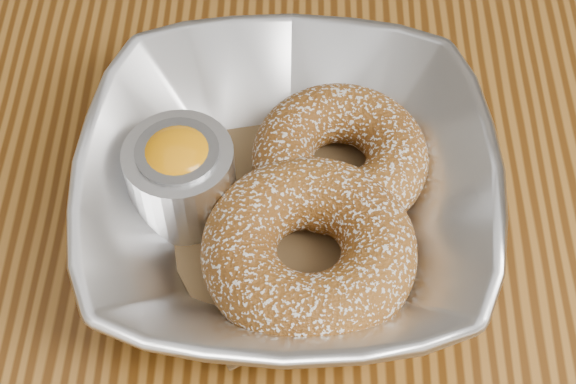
{
  "coord_description": "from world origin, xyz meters",
  "views": [
    {
      "loc": [
        -0.07,
        -0.34,
        1.18
      ],
      "look_at": [
        -0.07,
        -0.06,
        0.78
      ],
      "focal_mm": 55.0,
      "sensor_mm": 36.0,
      "label": 1
    }
  ],
  "objects_px": {
    "table": "(393,235)",
    "donut_front": "(309,250)",
    "donut_back": "(340,157)",
    "serving_bowl": "(288,193)",
    "ramekin": "(181,175)"
  },
  "relations": [
    {
      "from": "table",
      "to": "donut_front",
      "type": "relative_size",
      "value": 10.35
    },
    {
      "from": "donut_back",
      "to": "table",
      "type": "bearing_deg",
      "value": 32.73
    },
    {
      "from": "table",
      "to": "serving_bowl",
      "type": "relative_size",
      "value": 5.16
    },
    {
      "from": "table",
      "to": "donut_front",
      "type": "bearing_deg",
      "value": -123.43
    },
    {
      "from": "donut_front",
      "to": "serving_bowl",
      "type": "bearing_deg",
      "value": 107.36
    },
    {
      "from": "serving_bowl",
      "to": "table",
      "type": "bearing_deg",
      "value": 36.8
    },
    {
      "from": "serving_bowl",
      "to": "ramekin",
      "type": "distance_m",
      "value": 0.06
    },
    {
      "from": "table",
      "to": "donut_front",
      "type": "distance_m",
      "value": 0.17
    },
    {
      "from": "donut_front",
      "to": "ramekin",
      "type": "distance_m",
      "value": 0.09
    },
    {
      "from": "serving_bowl",
      "to": "donut_front",
      "type": "relative_size",
      "value": 2.01
    },
    {
      "from": "donut_back",
      "to": "serving_bowl",
      "type": "bearing_deg",
      "value": -137.82
    },
    {
      "from": "table",
      "to": "donut_back",
      "type": "bearing_deg",
      "value": -147.27
    },
    {
      "from": "table",
      "to": "donut_front",
      "type": "xyz_separation_m",
      "value": [
        -0.06,
        -0.09,
        0.13
      ]
    },
    {
      "from": "table",
      "to": "donut_back",
      "type": "xyz_separation_m",
      "value": [
        -0.04,
        -0.03,
        0.13
      ]
    },
    {
      "from": "donut_back",
      "to": "donut_front",
      "type": "bearing_deg",
      "value": -105.08
    }
  ]
}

